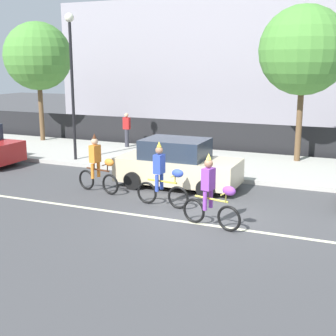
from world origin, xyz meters
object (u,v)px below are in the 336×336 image
Objects in this scene: parade_cyclist_orange at (98,167)px; street_lamp_post at (71,66)px; parade_cyclist_cobalt at (163,178)px; parade_cyclist_purple at (212,196)px; parked_car_beige at (177,165)px; pedestrian_onlooker at (127,129)px.

street_lamp_post reaches higher than parade_cyclist_orange.
street_lamp_post reaches higher than parade_cyclist_cobalt.
parade_cyclist_purple is (1.86, -1.15, 0.00)m from parade_cyclist_cobalt.
parade_cyclist_cobalt is 2.19m from parked_car_beige.
parade_cyclist_orange is 2.59m from parade_cyclist_cobalt.
parade_cyclist_orange is at bearing 158.61° from parade_cyclist_purple.
parade_cyclist_purple is 9.78m from street_lamp_post.
parade_cyclist_orange is 5.73m from street_lamp_post.
parked_car_beige is 2.53× the size of pedestrian_onlooker.
parade_cyclist_purple is 11.20m from pedestrian_onlooker.
pedestrian_onlooker reaches higher than parked_car_beige.
parade_cyclist_cobalt reaches higher than pedestrian_onlooker.
pedestrian_onlooker is (0.59, 3.47, -2.97)m from street_lamp_post.
street_lamp_post is at bearing 160.22° from parked_car_beige.
parade_cyclist_cobalt is 0.33× the size of street_lamp_post.
parade_cyclist_purple is 1.19× the size of pedestrian_onlooker.
parked_car_beige is 0.70× the size of street_lamp_post.
street_lamp_post is at bearing 145.60° from parade_cyclist_purple.
street_lamp_post is 4.61m from pedestrian_onlooker.
parked_car_beige is at bearing 36.78° from parade_cyclist_orange.
street_lamp_post is (-5.78, 4.09, 3.15)m from parade_cyclist_cobalt.
parade_cyclist_cobalt is 1.19× the size of pedestrian_onlooker.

